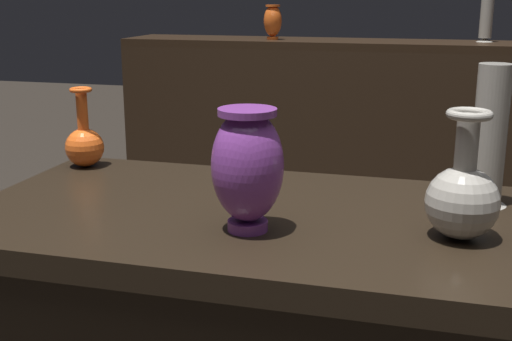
# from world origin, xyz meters

# --- Properties ---
(back_display_shelf) EXTENTS (2.60, 0.40, 0.99)m
(back_display_shelf) POSITION_xyz_m (0.00, 2.20, 0.49)
(back_display_shelf) COLOR black
(back_display_shelf) RESTS_ON ground_plane
(vase_centerpiece) EXTENTS (0.13, 0.13, 0.23)m
(vase_centerpiece) POSITION_xyz_m (0.00, -0.11, 0.92)
(vase_centerpiece) COLOR #7A388E
(vase_centerpiece) RESTS_ON display_plinth
(vase_tall_behind) EXTENTS (0.09, 0.09, 0.29)m
(vase_tall_behind) POSITION_xyz_m (0.43, 0.17, 0.94)
(vase_tall_behind) COLOR gray
(vase_tall_behind) RESTS_ON display_plinth
(vase_left_accent) EXTENTS (0.10, 0.10, 0.20)m
(vase_left_accent) POSITION_xyz_m (-0.53, 0.23, 0.86)
(vase_left_accent) COLOR #E55B1E
(vase_left_accent) RESTS_ON display_plinth
(vase_right_accent) EXTENTS (0.13, 0.13, 0.23)m
(vase_right_accent) POSITION_xyz_m (0.38, -0.05, 0.88)
(vase_right_accent) COLOR gray
(vase_right_accent) RESTS_ON display_plinth
(shelf_vase_left) EXTENTS (0.09, 0.09, 0.17)m
(shelf_vase_left) POSITION_xyz_m (-0.52, 2.15, 1.08)
(shelf_vase_left) COLOR #E55B1E
(shelf_vase_left) RESTS_ON back_display_shelf
(shelf_vase_right) EXTENTS (0.08, 0.08, 0.28)m
(shelf_vase_right) POSITION_xyz_m (0.52, 2.27, 1.12)
(shelf_vase_right) COLOR gray
(shelf_vase_right) RESTS_ON back_display_shelf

